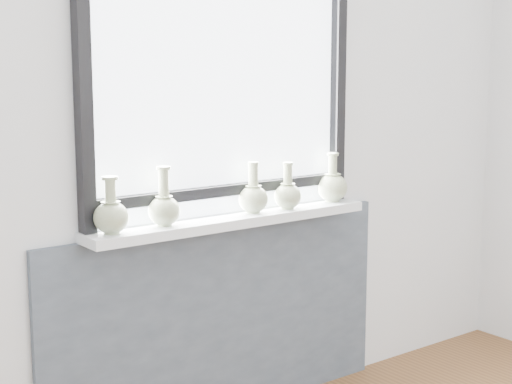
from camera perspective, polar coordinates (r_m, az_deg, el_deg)
back_wall at (r=3.28m, az=-2.76°, el=5.43°), size 3.60×0.02×2.60m
apron_panel at (r=3.42m, az=-2.36°, el=-9.29°), size 1.70×0.03×0.86m
windowsill at (r=3.25m, az=-1.71°, el=-2.07°), size 1.32×0.18×0.04m
window at (r=3.24m, az=-2.41°, el=7.89°), size 1.30×0.06×1.05m
vase_a at (r=2.94m, az=-10.49°, el=-1.63°), size 0.13×0.13×0.21m
vase_b at (r=3.05m, az=-6.69°, el=-1.12°), size 0.13×0.13×0.23m
vase_c at (r=3.29m, az=-0.19°, el=-0.33°), size 0.13×0.13×0.22m
vase_d at (r=3.39m, az=2.33°, el=-0.13°), size 0.12×0.12×0.20m
vase_e at (r=3.58m, az=5.57°, el=0.47°), size 0.14×0.14×0.22m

